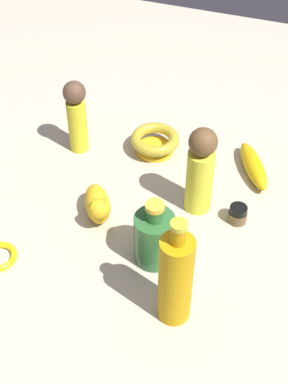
# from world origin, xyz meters

# --- Properties ---
(ground) EXTENTS (2.00, 2.00, 0.00)m
(ground) POSITION_xyz_m (0.00, 0.00, 0.00)
(ground) COLOR #BCB29E
(bottle_short) EXTENTS (0.08, 0.08, 0.16)m
(bottle_short) POSITION_xyz_m (0.13, 0.07, 0.06)
(bottle_short) COLOR #2F6932
(bottle_short) RESTS_ON ground
(bowl) EXTENTS (0.12, 0.12, 0.05)m
(bowl) POSITION_xyz_m (-0.21, -0.04, 0.03)
(bowl) COLOR yellow
(bowl) RESTS_ON ground
(banana) EXTENTS (0.17, 0.12, 0.04)m
(banana) POSITION_xyz_m (-0.21, 0.21, 0.02)
(banana) COLOR gold
(banana) RESTS_ON ground
(cat_figurine) EXTENTS (0.13, 0.10, 0.10)m
(cat_figurine) POSITION_xyz_m (0.06, -0.09, 0.04)
(cat_figurine) COLOR yellow
(cat_figurine) RESTS_ON ground
(nail_polish_jar) EXTENTS (0.04, 0.04, 0.04)m
(nail_polish_jar) POSITION_xyz_m (-0.04, 0.21, 0.02)
(nail_polish_jar) COLOR brown
(nail_polish_jar) RESTS_ON ground
(person_figure_child) EXTENTS (0.06, 0.06, 0.20)m
(person_figure_child) POSITION_xyz_m (-0.15, -0.23, 0.11)
(person_figure_child) COLOR yellow
(person_figure_child) RESTS_ON ground
(bottle_tall) EXTENTS (0.06, 0.06, 0.26)m
(bottle_tall) POSITION_xyz_m (0.24, 0.15, 0.11)
(bottle_tall) COLOR #C7920C
(bottle_tall) RESTS_ON ground
(person_figure_adult) EXTENTS (0.08, 0.08, 0.22)m
(person_figure_adult) POSITION_xyz_m (-0.05, 0.11, 0.11)
(person_figure_adult) COLOR yellow
(person_figure_adult) RESTS_ON ground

